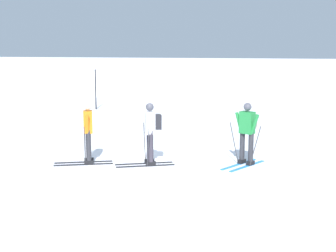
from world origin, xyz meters
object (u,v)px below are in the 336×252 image
Objects in this scene: skier_orange at (88,131)px; trail_marker_pole at (96,89)px; skier_green at (247,130)px; skier_white at (151,130)px.

skier_orange is 11.19m from trail_marker_pole.
skier_orange is (-4.31, -0.67, -0.04)m from skier_green.
skier_green is at bearing 8.87° from skier_orange.
skier_green and skier_white have the same top height.
skier_orange is at bearing -171.13° from skier_green.
trail_marker_pole is (-3.36, 10.68, 0.08)m from skier_orange.
skier_white is at bearing 5.56° from skier_orange.
trail_marker_pole is (-5.08, 10.51, 0.04)m from skier_white.
skier_white is at bearing -168.95° from skier_green.
skier_green is 0.86× the size of trail_marker_pole.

